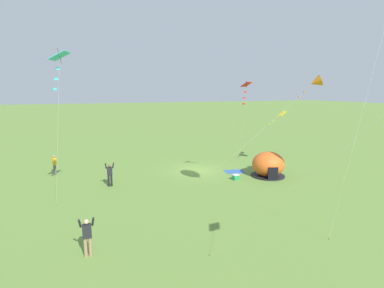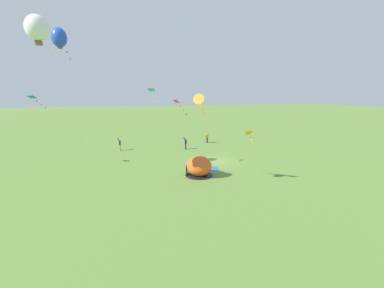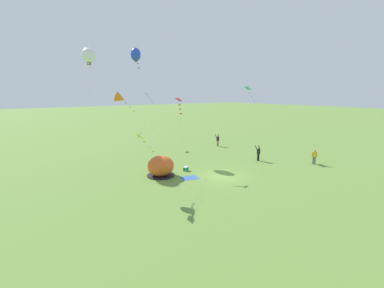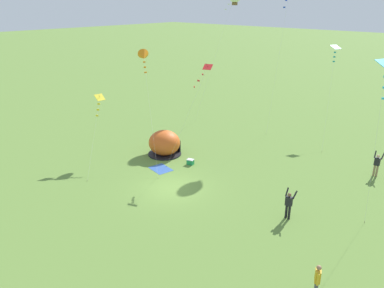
% 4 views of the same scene
% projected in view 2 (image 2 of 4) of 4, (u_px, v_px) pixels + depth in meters
% --- Properties ---
extents(ground_plane, '(300.00, 300.00, 0.00)m').
position_uv_depth(ground_plane, '(216.00, 161.00, 32.30)').
color(ground_plane, olive).
extents(popup_tent, '(2.81, 2.81, 2.10)m').
position_uv_depth(popup_tent, '(199.00, 166.00, 26.48)').
color(popup_tent, '#D8591E').
rests_on(popup_tent, ground).
extents(picnic_blanket, '(1.91, 1.59, 0.01)m').
position_uv_depth(picnic_blanket, '(213.00, 169.00, 29.12)').
color(picnic_blanket, '#3359A5').
rests_on(picnic_blanket, ground).
extents(cooler_box, '(0.61, 0.49, 0.44)m').
position_uv_depth(cooler_box, '(191.00, 166.00, 29.51)').
color(cooler_box, '#1E8C4C').
rests_on(cooler_box, ground).
extents(person_watching_sky, '(0.38, 0.54, 1.72)m').
position_uv_depth(person_watching_sky, '(207.00, 137.00, 44.22)').
color(person_watching_sky, '#4C4C51').
rests_on(person_watching_sky, ground).
extents(person_arms_raised, '(0.68, 0.47, 1.89)m').
position_uv_depth(person_arms_raised, '(120.00, 144.00, 38.14)').
color(person_arms_raised, '#8C7251').
rests_on(person_arms_raised, ground).
extents(person_flying_kite, '(0.68, 0.48, 1.89)m').
position_uv_depth(person_flying_kite, '(186.00, 143.00, 38.99)').
color(person_flying_kite, black).
rests_on(person_flying_kite, ground).
extents(kite_red, '(1.81, 3.64, 7.86)m').
position_uv_depth(kite_red, '(179.00, 105.00, 27.93)').
color(kite_red, silver).
rests_on(kite_red, ground).
extents(kite_yellow, '(3.64, 4.26, 5.19)m').
position_uv_depth(kite_yellow, '(249.00, 135.00, 23.38)').
color(kite_yellow, silver).
rests_on(kite_yellow, ground).
extents(kite_teal, '(3.30, 7.43, 8.37)m').
position_uv_depth(kite_teal, '(35.00, 100.00, 27.31)').
color(kite_teal, silver).
rests_on(kite_teal, ground).
extents(kite_cyan, '(1.53, 2.55, 9.38)m').
position_uv_depth(kite_cyan, '(152.00, 92.00, 38.83)').
color(kite_cyan, silver).
rests_on(kite_cyan, ground).
extents(kite_white, '(2.44, 5.07, 13.83)m').
position_uv_depth(kite_white, '(37.00, 28.00, 18.02)').
color(kite_white, silver).
rests_on(kite_white, ground).
extents(kite_blue, '(1.38, 3.10, 14.41)m').
position_uv_depth(kite_blue, '(59.00, 38.00, 23.89)').
color(kite_blue, silver).
rests_on(kite_blue, ground).
extents(kite_orange, '(7.19, 5.33, 8.39)m').
position_uv_depth(kite_orange, '(200.00, 101.00, 21.65)').
color(kite_orange, silver).
rests_on(kite_orange, ground).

